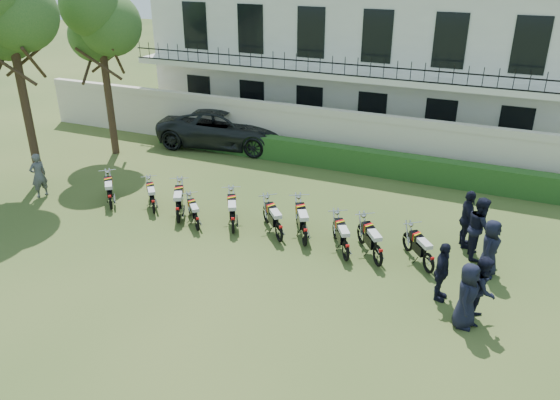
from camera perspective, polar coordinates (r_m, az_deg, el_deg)
The scene contains 24 objects.
ground at distance 17.55m, azimuth -4.16°, elevation -4.10°, with size 100.00×100.00×0.00m, color #30481D.
perimeter_wall at distance 23.88m, azimuth 4.72°, elevation 6.88°, with size 30.00×0.35×2.30m.
hedge at distance 23.08m, azimuth 6.34°, elevation 4.42°, with size 18.00×0.60×1.00m, color #20491A.
building at distance 28.85m, azimuth 8.97°, elevation 14.95°, with size 20.40×9.60×7.40m.
tree_west_mid at distance 22.28m, azimuth -26.67°, elevation 17.70°, with size 3.40×3.20×8.82m.
tree_west_near at distance 24.81m, azimuth -18.40°, elevation 17.61°, with size 3.40×3.20×7.90m.
motorcycle_0 at distance 20.15m, azimuth -17.35°, elevation 0.28°, with size 1.34×1.53×1.06m.
motorcycle_1 at distance 19.45m, azimuth -13.13°, elevation -0.21°, with size 1.26×1.42×0.99m.
motorcycle_2 at distance 18.57m, azimuth -10.62°, elevation -0.98°, with size 1.11×1.85×1.13m.
motorcycle_3 at distance 18.01m, azimuth -8.69°, elevation -2.00°, with size 1.23×1.30×0.93m.
motorcycle_4 at distance 17.68m, azimuth -4.97°, elevation -2.03°, with size 1.10×1.81×1.11m.
motorcycle_5 at distance 17.11m, azimuth -0.10°, elevation -2.91°, with size 1.41×1.57×1.10m.
motorcycle_6 at distance 16.88m, azimuth 2.59°, elevation -3.22°, with size 1.15×1.90×1.16m.
motorcycle_7 at distance 16.21m, azimuth 6.91°, elevation -4.81°, with size 1.10×1.74×1.08m.
motorcycle_8 at distance 16.07m, azimuth 10.23°, elevation -5.26°, with size 1.27×1.71×1.11m.
motorcycle_9 at distance 16.08m, azimuth 15.32°, elevation -5.92°, with size 1.25×1.55×1.03m.
suv at distance 25.84m, azimuth -5.67°, elevation 7.51°, with size 2.87×6.22×1.73m, color black.
inspector at distance 22.08m, azimuth -23.92°, elevation 2.38°, with size 0.62×0.40×1.69m, color #5E5E63.
officer_0 at distance 14.04m, azimuth 18.96°, elevation -9.43°, with size 0.84×0.55×1.72m, color black.
officer_1 at distance 14.37m, azimuth 20.40°, elevation -8.71°, with size 0.86×0.67×1.77m, color black.
officer_2 at distance 14.86m, azimuth 16.54°, elevation -7.20°, with size 0.97×0.40×1.66m, color black.
officer_3 at distance 16.35m, azimuth 21.08°, elevation -4.73°, with size 0.83×0.54×1.71m, color black.
officer_4 at distance 17.17m, azimuth 20.17°, elevation -2.73°, with size 0.93×0.73×1.92m, color black.
officer_5 at distance 17.62m, azimuth 18.97°, elevation -1.93°, with size 1.10×0.46×1.87m, color black.
Camera 1 is at (7.34, -13.54, 8.41)m, focal length 35.00 mm.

